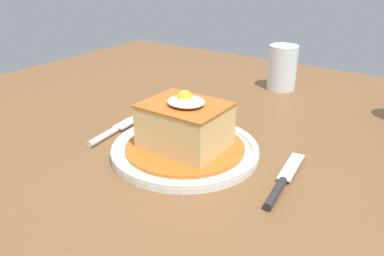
# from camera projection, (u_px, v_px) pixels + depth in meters

# --- Properties ---
(dining_table) EXTENTS (1.30, 1.07, 0.75)m
(dining_table) POSITION_uv_depth(u_px,v_px,m) (210.00, 170.00, 0.81)
(dining_table) COLOR brown
(dining_table) RESTS_ON ground_plane
(main_plate) EXTENTS (0.24, 0.24, 0.02)m
(main_plate) POSITION_uv_depth(u_px,v_px,m) (185.00, 149.00, 0.66)
(main_plate) COLOR white
(main_plate) RESTS_ON dining_table
(sandwich_meal) EXTENTS (0.20, 0.20, 0.10)m
(sandwich_meal) POSITION_uv_depth(u_px,v_px,m) (185.00, 128.00, 0.65)
(sandwich_meal) COLOR #B75B1E
(sandwich_meal) RESTS_ON main_plate
(fork) EXTENTS (0.03, 0.14, 0.01)m
(fork) POSITION_uv_depth(u_px,v_px,m) (111.00, 132.00, 0.73)
(fork) COLOR silver
(fork) RESTS_ON dining_table
(knife) EXTENTS (0.04, 0.17, 0.01)m
(knife) POSITION_uv_depth(u_px,v_px,m) (280.00, 185.00, 0.57)
(knife) COLOR #262628
(knife) RESTS_ON dining_table
(drinking_glass) EXTENTS (0.07, 0.07, 0.10)m
(drinking_glass) POSITION_uv_depth(u_px,v_px,m) (282.00, 70.00, 0.96)
(drinking_glass) COLOR gold
(drinking_glass) RESTS_ON dining_table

